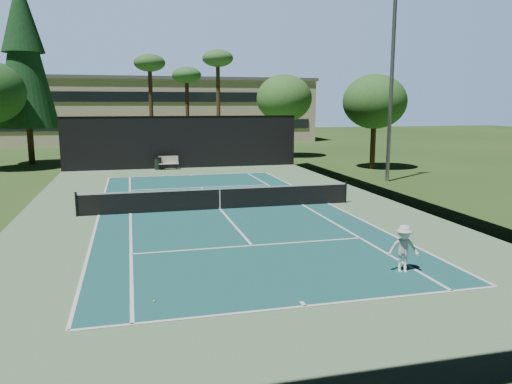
# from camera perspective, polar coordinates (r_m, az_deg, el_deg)

# --- Properties ---
(ground) EXTENTS (160.00, 160.00, 0.00)m
(ground) POSITION_cam_1_polar(r_m,az_deg,el_deg) (23.62, -4.14, -1.99)
(ground) COLOR #2A491B
(ground) RESTS_ON ground
(apron_slab) EXTENTS (18.00, 32.00, 0.01)m
(apron_slab) POSITION_cam_1_polar(r_m,az_deg,el_deg) (23.62, -4.14, -1.98)
(apron_slab) COLOR #60875E
(apron_slab) RESTS_ON ground
(court_surface) EXTENTS (10.97, 23.77, 0.01)m
(court_surface) POSITION_cam_1_polar(r_m,az_deg,el_deg) (23.62, -4.14, -1.96)
(court_surface) COLOR #1B5757
(court_surface) RESTS_ON ground
(court_lines) EXTENTS (11.07, 23.87, 0.01)m
(court_lines) POSITION_cam_1_polar(r_m,az_deg,el_deg) (23.62, -4.14, -1.94)
(court_lines) COLOR white
(court_lines) RESTS_ON ground
(tennis_net) EXTENTS (12.90, 0.10, 1.10)m
(tennis_net) POSITION_cam_1_polar(r_m,az_deg,el_deg) (23.51, -4.16, -0.66)
(tennis_net) COLOR black
(tennis_net) RESTS_ON ground
(fence) EXTENTS (18.04, 32.05, 4.03)m
(fence) POSITION_cam_1_polar(r_m,az_deg,el_deg) (23.35, -4.23, 2.87)
(fence) COLOR black
(fence) RESTS_ON ground
(player) EXTENTS (1.04, 0.79, 1.42)m
(player) POSITION_cam_1_polar(r_m,az_deg,el_deg) (15.35, 16.53, -6.22)
(player) COLOR silver
(player) RESTS_ON ground
(tennis_ball_a) EXTENTS (0.07, 0.07, 0.07)m
(tennis_ball_a) POSITION_cam_1_polar(r_m,az_deg,el_deg) (13.01, -11.57, -12.14)
(tennis_ball_a) COLOR #BBCD2E
(tennis_ball_a) RESTS_ON ground
(tennis_ball_b) EXTENTS (0.06, 0.06, 0.06)m
(tennis_ball_b) POSITION_cam_1_polar(r_m,az_deg,el_deg) (27.73, -8.02, -0.21)
(tennis_ball_b) COLOR #CED730
(tennis_ball_b) RESTS_ON ground
(tennis_ball_c) EXTENTS (0.07, 0.07, 0.07)m
(tennis_ball_c) POSITION_cam_1_polar(r_m,az_deg,el_deg) (25.13, -1.42, -1.16)
(tennis_ball_c) COLOR #CFE333
(tennis_ball_c) RESTS_ON ground
(tennis_ball_d) EXTENTS (0.07, 0.07, 0.07)m
(tennis_ball_d) POSITION_cam_1_polar(r_m,az_deg,el_deg) (29.04, -17.10, -0.08)
(tennis_ball_d) COLOR #CADD32
(tennis_ball_d) RESTS_ON ground
(park_bench) EXTENTS (1.50, 0.45, 1.02)m
(park_bench) POSITION_cam_1_polar(r_m,az_deg,el_deg) (38.53, -9.98, 3.36)
(park_bench) COLOR beige
(park_bench) RESTS_ON ground
(trash_bin) EXTENTS (0.56, 0.56, 0.95)m
(trash_bin) POSITION_cam_1_polar(r_m,az_deg,el_deg) (38.57, -11.14, 3.22)
(trash_bin) COLOR black
(trash_bin) RESTS_ON ground
(pine_tree) EXTENTS (4.80, 4.80, 15.00)m
(pine_tree) POSITION_cam_1_polar(r_m,az_deg,el_deg) (45.72, -25.08, 14.93)
(pine_tree) COLOR #46301E
(pine_tree) RESTS_ON ground
(palm_a) EXTENTS (2.80, 2.80, 9.32)m
(palm_a) POSITION_cam_1_polar(r_m,az_deg,el_deg) (46.93, -12.05, 13.80)
(palm_a) COLOR #402B1B
(palm_a) RESTS_ON ground
(palm_b) EXTENTS (2.80, 2.80, 8.42)m
(palm_b) POSITION_cam_1_polar(r_m,az_deg,el_deg) (49.14, -7.93, 12.77)
(palm_b) COLOR #40281B
(palm_b) RESTS_ON ground
(palm_c) EXTENTS (2.80, 2.80, 9.77)m
(palm_c) POSITION_cam_1_polar(r_m,az_deg,el_deg) (46.61, -4.39, 14.52)
(palm_c) COLOR #49341F
(palm_c) RESTS_ON ground
(decid_tree_a) EXTENTS (5.12, 5.12, 7.62)m
(decid_tree_a) POSITION_cam_1_polar(r_m,az_deg,el_deg) (46.90, 3.24, 10.61)
(decid_tree_a) COLOR #45331D
(decid_tree_a) RESTS_ON ground
(decid_tree_b) EXTENTS (4.80, 4.80, 7.14)m
(decid_tree_b) POSITION_cam_1_polar(r_m,az_deg,el_deg) (39.15, 13.40, 9.99)
(decid_tree_b) COLOR #4C3320
(decid_tree_b) RESTS_ON ground
(campus_building) EXTENTS (40.50, 12.50, 8.30)m
(campus_building) POSITION_cam_1_polar(r_m,az_deg,el_deg) (68.86, -10.99, 9.23)
(campus_building) COLOR #C6B399
(campus_building) RESTS_ON ground
(light_pole) EXTENTS (0.90, 0.25, 12.22)m
(light_pole) POSITION_cam_1_polar(r_m,az_deg,el_deg) (32.95, 15.24, 12.37)
(light_pole) COLOR gray
(light_pole) RESTS_ON ground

